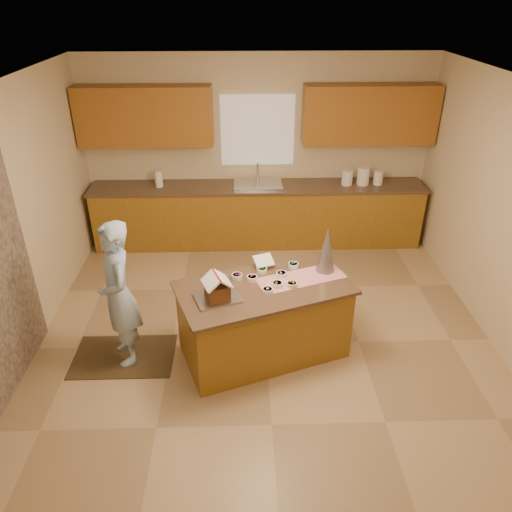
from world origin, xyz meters
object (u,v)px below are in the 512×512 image
object	(u,v)px
gingerbread_house	(217,289)
boy	(119,295)
tinsel_tree	(326,250)
island_base	(264,322)

from	to	relation	value
gingerbread_house	boy	bearing A→B (deg)	169.94
tinsel_tree	gingerbread_house	bearing A→B (deg)	-155.89
island_base	gingerbread_house	size ratio (longest dim) A/B	5.05
boy	island_base	bearing A→B (deg)	68.50
island_base	boy	bearing A→B (deg)	161.68
island_base	tinsel_tree	xyz separation A→B (m)	(0.65, 0.28, 0.69)
boy	gingerbread_house	bearing A→B (deg)	56.94
island_base	gingerbread_house	distance (m)	0.75
island_base	tinsel_tree	bearing A→B (deg)	3.67
island_base	gingerbread_house	xyz separation A→B (m)	(-0.46, -0.21, 0.56)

